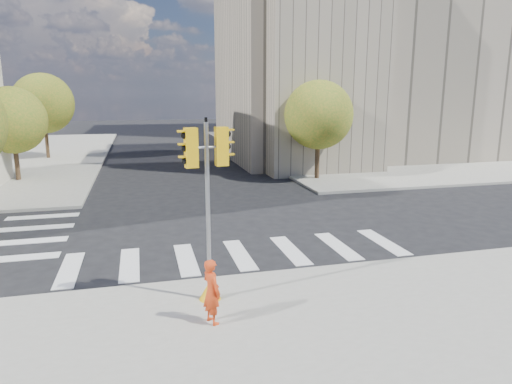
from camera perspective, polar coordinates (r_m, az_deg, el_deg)
ground at (r=17.47m, az=-3.15°, el=-5.62°), size 160.00×160.00×0.00m
sidewalk_far_right at (r=48.55m, az=14.32°, el=5.65°), size 28.00×40.00×0.15m
civic_building at (r=40.16m, az=13.99°, el=14.65°), size 26.00×16.00×19.39m
office_tower at (r=64.25m, az=9.49°, el=20.75°), size 20.00×18.00×30.00m
tree_lw_mid at (r=31.22m, az=-28.19°, el=7.91°), size 4.00×4.00×5.77m
tree_lw_far at (r=40.98m, az=-25.06°, el=10.00°), size 4.80×4.80×6.95m
tree_re_near at (r=28.44m, az=7.83°, el=9.53°), size 4.20×4.20×6.16m
tree_re_mid at (r=39.79m, az=1.23°, el=10.83°), size 4.60×4.60×6.66m
tree_re_far at (r=51.46m, az=-2.43°, el=10.61°), size 4.00×4.00×5.88m
lamp_near at (r=32.33m, az=5.98°, el=10.83°), size 0.35×0.18×8.11m
lamp_far at (r=45.72m, az=-0.22°, el=11.30°), size 0.35×0.18×8.11m
traffic_signal at (r=11.46m, az=-5.97°, el=-4.21°), size 1.08×0.56×4.65m
photographer at (r=10.72m, az=-5.57°, el=-12.26°), size 0.57×0.66×1.54m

